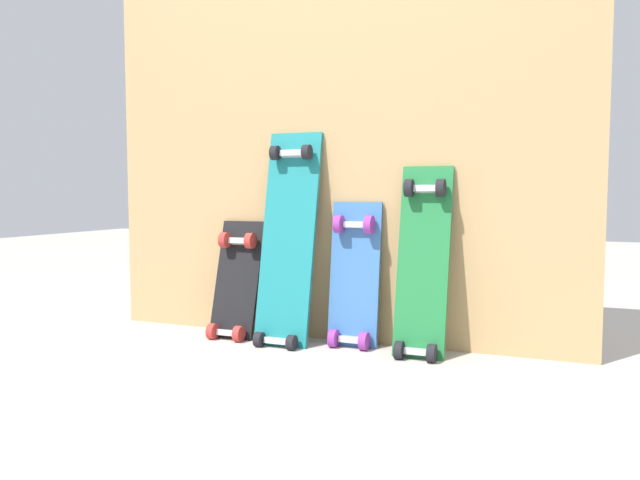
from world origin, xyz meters
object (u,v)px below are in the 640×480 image
skateboard_black (235,287)px  skateboard_teal (287,246)px  skateboard_blue (354,282)px  skateboard_green (422,269)px

skateboard_black → skateboard_teal: skateboard_teal is taller
skateboard_blue → skateboard_green: (0.27, -0.04, 0.07)m
skateboard_teal → skateboard_green: 0.54m
skateboard_black → skateboard_teal: (0.24, -0.01, 0.18)m
skateboard_blue → skateboard_green: skateboard_green is taller
skateboard_teal → skateboard_blue: bearing=10.5°
skateboard_black → skateboard_green: 0.79m
skateboard_black → skateboard_teal: size_ratio=0.60×
skateboard_black → skateboard_blue: (0.50, 0.04, 0.04)m
skateboard_teal → skateboard_green: skateboard_teal is taller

